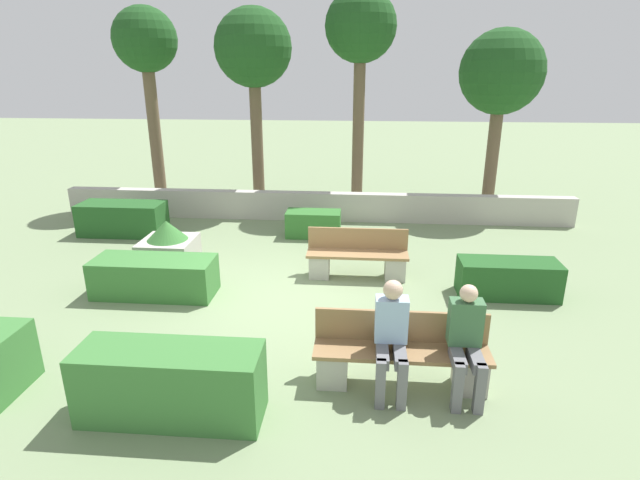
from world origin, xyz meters
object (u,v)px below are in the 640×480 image
object	(u,v)px
tree_center_right	(361,32)
planter_corner_left	(168,247)
tree_leftmost	(146,48)
person_seated_man	(391,333)
bench_left_side	(357,259)
tree_center_left	(253,52)
bench_front	(401,358)
tree_rightmost	(501,75)
person_seated_woman	(466,337)

from	to	relation	value
tree_center_right	planter_corner_left	bearing A→B (deg)	-125.94
tree_leftmost	person_seated_man	bearing A→B (deg)	-53.71
tree_leftmost	tree_center_right	world-z (taller)	tree_center_right
bench_left_side	tree_center_left	world-z (taller)	tree_center_left
bench_front	tree_rightmost	world-z (taller)	tree_rightmost
bench_left_side	tree_leftmost	size ratio (longest dim) A/B	0.36
person_seated_man	tree_center_right	distance (m)	9.20
planter_corner_left	tree_leftmost	size ratio (longest dim) A/B	0.19
tree_center_left	person_seated_woman	bearing A→B (deg)	-63.63
person_seated_man	person_seated_woman	size ratio (longest dim) A/B	1.02
bench_front	person_seated_man	bearing A→B (deg)	-134.38
bench_left_side	tree_leftmost	xyz separation A→B (m)	(-5.58, 4.79, 3.80)
bench_left_side	person_seated_woman	size ratio (longest dim) A/B	1.36
person_seated_man	person_seated_woman	distance (m)	0.85
tree_center_right	tree_rightmost	world-z (taller)	tree_center_right
person_seated_woman	tree_center_right	xyz separation A→B (m)	(-1.36, 8.40, 3.74)
tree_center_left	planter_corner_left	bearing A→B (deg)	-100.15
bench_front	bench_left_side	xyz separation A→B (m)	(-0.57, 3.26, -0.01)
bench_left_side	planter_corner_left	distance (m)	3.60
tree_center_right	tree_rightmost	bearing A→B (deg)	-3.07
tree_leftmost	tree_center_left	distance (m)	2.81
tree_rightmost	person_seated_man	bearing A→B (deg)	-110.05
person_seated_man	tree_leftmost	world-z (taller)	tree_leftmost
tree_rightmost	tree_center_right	bearing A→B (deg)	176.93
bench_front	person_seated_woman	world-z (taller)	person_seated_woman
bench_front	tree_center_right	distance (m)	9.26
bench_front	tree_rightmost	distance (m)	9.11
bench_left_side	tree_center_right	bearing A→B (deg)	81.64
person_seated_woman	tree_leftmost	world-z (taller)	tree_leftmost
person_seated_woman	tree_rightmost	distance (m)	8.92
bench_left_side	planter_corner_left	world-z (taller)	planter_corner_left
person_seated_woman	tree_center_right	size ratio (longest dim) A/B	0.24
person_seated_man	tree_center_left	bearing A→B (deg)	111.42
bench_left_side	tree_leftmost	distance (m)	8.28
tree_leftmost	tree_center_right	xyz separation A→B (m)	(5.50, 0.21, 0.35)
bench_left_side	person_seated_woman	xyz separation A→B (m)	(1.27, -3.40, 0.41)
person_seated_man	planter_corner_left	bearing A→B (deg)	138.61
bench_front	tree_center_left	distance (m)	9.43
bench_front	planter_corner_left	size ratio (longest dim) A/B	2.16
bench_front	person_seated_man	distance (m)	0.46
tree_center_left	person_seated_man	bearing A→B (deg)	-68.58
planter_corner_left	tree_leftmost	bearing A→B (deg)	113.18
person_seated_man	tree_rightmost	world-z (taller)	tree_rightmost
person_seated_man	tree_leftmost	size ratio (longest dim) A/B	0.27
bench_front	tree_leftmost	world-z (taller)	tree_leftmost
person_seated_woman	tree_center_left	xyz separation A→B (m)	(-4.05, 8.16, 3.29)
planter_corner_left	tree_center_right	distance (m)	7.24
tree_center_left	tree_center_right	xyz separation A→B (m)	(2.69, 0.24, 0.45)
bench_left_side	tree_leftmost	bearing A→B (deg)	130.09
person_seated_woman	planter_corner_left	world-z (taller)	person_seated_woman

